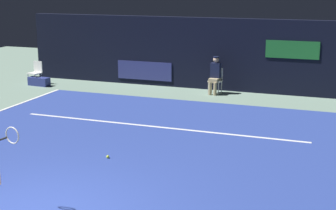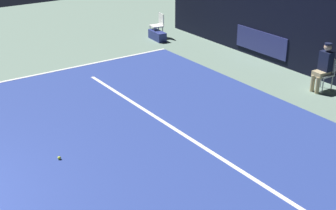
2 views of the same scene
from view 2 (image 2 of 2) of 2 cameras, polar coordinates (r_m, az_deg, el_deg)
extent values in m
plane|color=slate|center=(10.22, -7.52, -5.27)|extent=(29.97, 29.97, 0.00)
cube|color=navy|center=(10.22, -7.52, -5.24)|extent=(10.41, 10.07, 0.01)
cube|color=white|center=(14.62, -17.00, 3.04)|extent=(0.10, 10.07, 0.01)
cube|color=white|center=(11.02, 0.60, -2.72)|extent=(8.12, 0.10, 0.01)
cube|color=black|center=(14.19, 18.88, 7.65)|extent=(14.56, 0.30, 2.60)
cube|color=navy|center=(15.85, 10.88, 7.27)|extent=(2.20, 0.04, 0.70)
cube|color=white|center=(13.63, 17.78, 3.45)|extent=(0.47, 0.43, 0.04)
cube|color=white|center=(13.70, 18.47, 4.48)|extent=(0.42, 0.06, 0.42)
cylinder|color=#B2B2B7|center=(13.71, 16.61, 2.67)|extent=(0.03, 0.03, 0.46)
cylinder|color=#B2B2B7|center=(13.47, 17.75, 2.17)|extent=(0.03, 0.03, 0.46)
cylinder|color=#B2B2B7|center=(13.95, 17.58, 2.91)|extent=(0.03, 0.03, 0.46)
cylinder|color=#B2B2B7|center=(13.72, 18.71, 2.42)|extent=(0.03, 0.03, 0.46)
cube|color=tan|center=(13.56, 17.57, 3.55)|extent=(0.35, 0.42, 0.14)
cylinder|color=tan|center=(13.58, 16.64, 2.48)|extent=(0.11, 0.11, 0.46)
cylinder|color=tan|center=(13.47, 17.19, 2.23)|extent=(0.11, 0.11, 0.46)
cube|color=#141933|center=(13.55, 18.09, 4.94)|extent=(0.36, 0.24, 0.52)
sphere|color=#DBAD89|center=(13.44, 18.29, 6.47)|extent=(0.20, 0.20, 0.20)
cylinder|color=#141933|center=(13.41, 18.34, 6.84)|extent=(0.19, 0.19, 0.04)
cube|color=white|center=(18.01, -1.38, 9.29)|extent=(0.50, 0.47, 0.04)
cube|color=white|center=(18.04, -0.80, 10.07)|extent=(0.42, 0.10, 0.42)
cylinder|color=#B2B2B7|center=(18.17, -2.11, 8.69)|extent=(0.03, 0.03, 0.44)
cylinder|color=#B2B2B7|center=(17.84, -1.64, 8.41)|extent=(0.03, 0.03, 0.44)
cylinder|color=#B2B2B7|center=(18.30, -1.12, 8.81)|extent=(0.03, 0.03, 0.44)
cylinder|color=#B2B2B7|center=(17.97, -0.63, 8.53)|extent=(0.03, 0.03, 0.44)
sphere|color=#CCE033|center=(10.00, -12.67, -6.08)|extent=(0.07, 0.07, 0.07)
cube|color=navy|center=(17.80, -1.26, 8.18)|extent=(0.86, 0.39, 0.32)
camera|label=1|loc=(7.39, -94.09, -10.65)|focal=53.84mm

